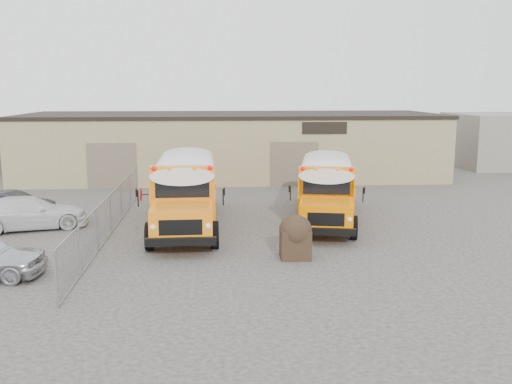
{
  "coord_description": "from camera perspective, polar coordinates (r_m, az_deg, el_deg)",
  "views": [
    {
      "loc": [
        -1.27,
        -22.46,
        6.45
      ],
      "look_at": [
        0.67,
        4.24,
        1.6
      ],
      "focal_mm": 40.0,
      "sensor_mm": 36.0,
      "label": 1
    }
  ],
  "objects": [
    {
      "name": "tarp_bundle",
      "position": [
        22.02,
        3.96,
        -4.4
      ],
      "size": [
        1.26,
        1.26,
        1.72
      ],
      "color": "black",
      "rests_on": "ground"
    },
    {
      "name": "school_bus_right",
      "position": [
        35.22,
        7.04,
        2.53
      ],
      "size": [
        4.44,
        10.65,
        3.03
      ],
      "color": "orange",
      "rests_on": "ground"
    },
    {
      "name": "ground",
      "position": [
        23.4,
        -0.88,
        -5.73
      ],
      "size": [
        120.0,
        120.0,
        0.0
      ],
      "primitive_type": "plane",
      "color": "#363331",
      "rests_on": "ground"
    },
    {
      "name": "warehouse",
      "position": [
        42.67,
        -2.43,
        4.78
      ],
      "size": [
        30.2,
        10.2,
        4.67
      ],
      "color": "#8A7E55",
      "rests_on": "ground"
    },
    {
      "name": "car_dark",
      "position": [
        31.27,
        -23.14,
        -1.21
      ],
      "size": [
        4.24,
        1.94,
        1.35
      ],
      "primitive_type": "imported",
      "rotation": [
        0.0,
        0.0,
        1.44
      ],
      "color": "black",
      "rests_on": "ground"
    },
    {
      "name": "car_white",
      "position": [
        28.58,
        -21.74,
        -1.95
      ],
      "size": [
        5.64,
        3.59,
        1.52
      ],
      "primitive_type": "imported",
      "rotation": [
        0.0,
        0.0,
        1.87
      ],
      "color": "silver",
      "rests_on": "ground"
    },
    {
      "name": "chainlink_fence",
      "position": [
        26.48,
        -14.35,
        -2.15
      ],
      "size": [
        0.07,
        18.07,
        1.81
      ],
      "color": "gray",
      "rests_on": "ground"
    },
    {
      "name": "school_bus_left",
      "position": [
        34.44,
        -6.71,
        2.61
      ],
      "size": [
        3.43,
        11.29,
        3.29
      ],
      "color": "orange",
      "rests_on": "ground"
    }
  ]
}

